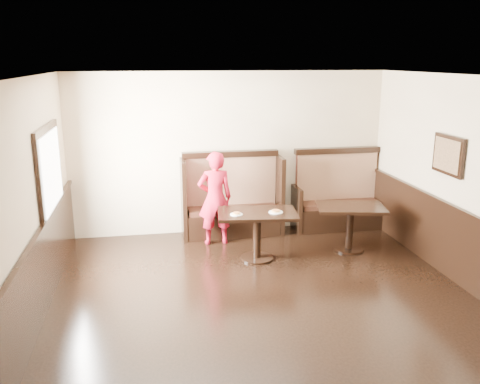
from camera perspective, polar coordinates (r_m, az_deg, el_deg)
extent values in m
plane|color=black|center=(6.09, 4.39, -14.80)|extent=(7.00, 7.00, 0.00)
plane|color=beige|center=(8.87, -1.17, 4.38)|extent=(5.50, 0.00, 5.50)
plane|color=beige|center=(5.53, -24.12, -3.41)|extent=(0.00, 7.00, 7.00)
plane|color=white|center=(5.30, 4.99, 12.54)|extent=(7.00, 7.00, 0.00)
cube|color=black|center=(5.85, -22.89, -11.82)|extent=(0.05, 6.90, 1.00)
cube|color=black|center=(7.28, -20.62, 2.32)|extent=(0.05, 1.50, 1.20)
cube|color=white|center=(7.28, -20.39, 2.33)|extent=(0.01, 1.30, 1.00)
cube|color=black|center=(7.64, 22.35, 3.86)|extent=(0.04, 0.70, 0.55)
cube|color=olive|center=(7.63, 22.20, 3.85)|extent=(0.01, 0.60, 0.45)
cube|color=black|center=(8.90, -0.84, -3.50)|extent=(1.60, 0.50, 0.42)
cube|color=#351B11|center=(8.82, -0.84, -1.96)|extent=(1.54, 0.46, 0.09)
cube|color=#44100D|center=(8.91, -1.08, 1.13)|extent=(1.60, 0.12, 0.92)
cube|color=black|center=(8.80, -1.09, 4.30)|extent=(1.68, 0.16, 0.10)
cube|color=black|center=(8.76, -6.38, -0.67)|extent=(0.07, 0.72, 1.36)
cube|color=black|center=(9.03, 4.31, -0.16)|extent=(0.07, 0.72, 1.36)
cube|color=black|center=(9.40, 10.98, -2.77)|extent=(1.50, 0.50, 0.42)
cube|color=#351B11|center=(9.33, 11.05, -1.30)|extent=(1.44, 0.46, 0.09)
cube|color=#44100D|center=(9.41, 10.72, 1.62)|extent=(1.50, 0.12, 0.92)
cube|color=black|center=(9.31, 10.87, 4.61)|extent=(1.58, 0.16, 0.10)
cube|color=black|center=(9.19, 6.21, -1.76)|extent=(0.07, 0.72, 0.80)
cube|color=black|center=(9.75, 15.15, -1.23)|extent=(0.07, 0.72, 0.80)
cube|color=black|center=(7.68, 1.95, -2.44)|extent=(1.26, 0.88, 0.05)
cylinder|color=black|center=(7.80, 1.92, -5.07)|extent=(0.12, 0.12, 0.69)
cylinder|color=black|center=(7.92, 1.90, -7.39)|extent=(0.51, 0.51, 0.03)
cube|color=black|center=(8.25, 12.33, -1.71)|extent=(1.17, 0.89, 0.05)
cylinder|color=black|center=(8.36, 12.19, -4.10)|extent=(0.11, 0.11, 0.67)
cylinder|color=black|center=(8.47, 12.07, -6.21)|extent=(0.50, 0.50, 0.03)
imported|color=red|center=(8.33, -2.82, -0.70)|extent=(0.58, 0.40, 1.56)
cylinder|color=white|center=(7.54, -0.40, -2.52)|extent=(0.19, 0.19, 0.01)
cylinder|color=#DFB15E|center=(7.54, -0.40, -2.42)|extent=(0.12, 0.12, 0.02)
cylinder|color=#EABA54|center=(7.53, -0.40, -2.34)|extent=(0.10, 0.10, 0.01)
cylinder|color=white|center=(7.66, 4.04, -2.26)|extent=(0.21, 0.21, 0.01)
cylinder|color=#DFB15E|center=(7.66, 4.04, -2.15)|extent=(0.13, 0.13, 0.02)
cylinder|color=#EABA54|center=(7.66, 4.04, -2.06)|extent=(0.11, 0.11, 0.01)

